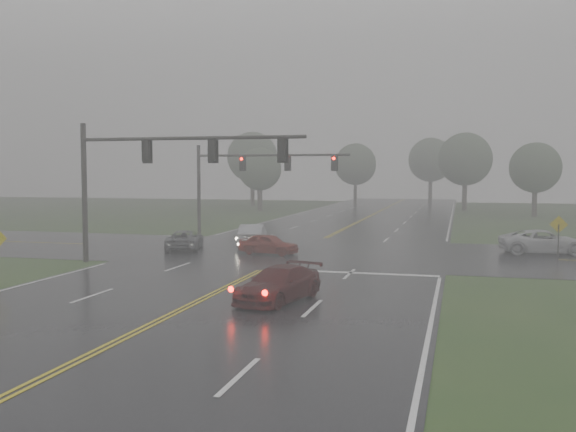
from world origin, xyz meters
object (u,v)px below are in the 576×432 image
(sedan_silver, at_px, (253,246))
(signal_gantry_near, at_px, (147,165))
(signal_gantry_far, at_px, (244,172))
(pickup_white, at_px, (544,254))
(sedan_maroon, at_px, (279,302))
(car_grey, at_px, (185,250))
(sedan_red, at_px, (269,254))

(sedan_silver, distance_m, signal_gantry_near, 11.16)
(sedan_silver, height_order, signal_gantry_far, signal_gantry_far)
(pickup_white, xyz_separation_m, signal_gantry_far, (-21.04, 5.71, 4.92))
(sedan_maroon, xyz_separation_m, sedan_silver, (-6.65, 17.05, 0.00))
(sedan_maroon, relative_size, signal_gantry_near, 0.36)
(sedan_maroon, bearing_deg, signal_gantry_near, 155.53)
(signal_gantry_near, relative_size, signal_gantry_far, 1.04)
(sedan_silver, bearing_deg, signal_gantry_far, -78.68)
(sedan_silver, distance_m, signal_gantry_far, 8.56)
(sedan_maroon, relative_size, sedan_silver, 1.02)
(sedan_silver, bearing_deg, car_grey, 28.41)
(sedan_maroon, xyz_separation_m, pickup_white, (11.58, 17.76, 0.00))
(car_grey, height_order, signal_gantry_far, signal_gantry_far)
(pickup_white, bearing_deg, sedan_maroon, 138.81)
(signal_gantry_near, bearing_deg, car_grey, 97.12)
(car_grey, distance_m, signal_gantry_near, 8.35)
(sedan_silver, xyz_separation_m, signal_gantry_near, (-2.72, -9.45, 5.29))
(sedan_red, bearing_deg, car_grey, 91.22)
(sedan_silver, relative_size, signal_gantry_far, 0.37)
(sedan_maroon, xyz_separation_m, car_grey, (-10.16, 14.02, 0.00))
(sedan_red, bearing_deg, sedan_silver, 39.67)
(sedan_maroon, bearing_deg, sedan_red, 122.90)
(sedan_maroon, xyz_separation_m, sedan_red, (-4.38, 13.24, 0.00))
(sedan_maroon, xyz_separation_m, signal_gantry_near, (-9.36, 7.60, 5.29))
(car_grey, relative_size, signal_gantry_near, 0.35)
(sedan_red, height_order, pickup_white, pickup_white)
(sedan_silver, relative_size, signal_gantry_near, 0.35)
(sedan_silver, bearing_deg, sedan_red, 108.43)
(sedan_red, xyz_separation_m, car_grey, (-5.79, 0.78, 0.00))
(signal_gantry_near, bearing_deg, sedan_silver, 73.96)
(signal_gantry_far, bearing_deg, sedan_silver, -66.35)
(sedan_maroon, height_order, car_grey, sedan_maroon)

